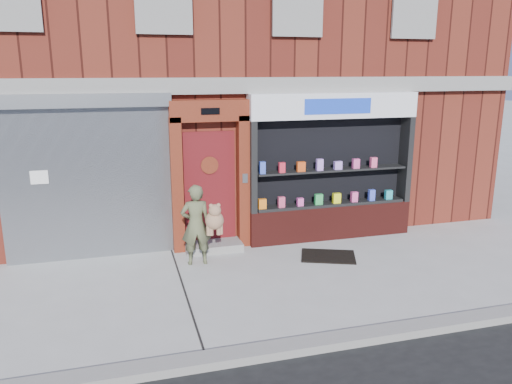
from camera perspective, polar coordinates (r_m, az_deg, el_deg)
name	(u,v)px	position (r m, az deg, el deg)	size (l,w,h in m)	color
ground	(276,280)	(8.53, 2.35, -10.01)	(80.00, 80.00, 0.00)	#9E9E99
curb	(328,342)	(6.72, 8.24, -16.63)	(60.00, 0.30, 0.12)	gray
building	(208,47)	(13.64, -5.56, 16.13)	(12.00, 8.16, 8.00)	#541B13
shutter_bay	(87,168)	(9.52, -18.80, 2.63)	(3.10, 0.30, 3.04)	gray
red_door_bay	(210,176)	(9.64, -5.23, 1.87)	(1.52, 0.58, 2.90)	#5C1D0F
pharmacy_bay	(331,173)	(10.34, 8.56, 2.12)	(3.50, 0.41, 3.00)	#501612
woman	(199,224)	(9.00, -6.55, -3.64)	(0.76, 0.48, 1.48)	#555A3B
doormat	(328,256)	(9.60, 8.26, -7.27)	(1.00, 0.70, 0.02)	black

